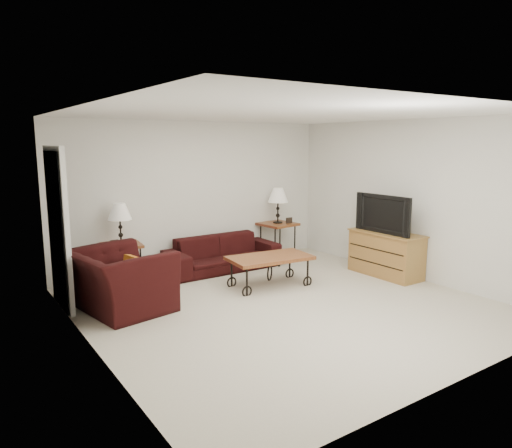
{
  "coord_description": "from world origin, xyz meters",
  "views": [
    {
      "loc": [
        -3.72,
        -4.76,
        2.15
      ],
      "look_at": [
        0.0,
        0.7,
        1.0
      ],
      "focal_mm": 33.13,
      "sensor_mm": 36.0,
      "label": 1
    }
  ],
  "objects_px": {
    "side_table_right": "(278,240)",
    "lamp_right": "(278,206)",
    "coffee_table": "(270,271)",
    "tv_stand": "(386,254)",
    "television": "(387,214)",
    "armchair": "(120,280)",
    "backpack": "(282,252)",
    "sofa": "(223,253)",
    "side_table_left": "(122,264)",
    "lamp_left": "(120,224)"
  },
  "relations": [
    {
      "from": "side_table_right",
      "to": "armchair",
      "type": "bearing_deg",
      "value": -161.24
    },
    {
      "from": "coffee_table",
      "to": "armchair",
      "type": "relative_size",
      "value": 1.01
    },
    {
      "from": "side_table_left",
      "to": "tv_stand",
      "type": "height_order",
      "value": "tv_stand"
    },
    {
      "from": "side_table_right",
      "to": "coffee_table",
      "type": "height_order",
      "value": "side_table_right"
    },
    {
      "from": "armchair",
      "to": "backpack",
      "type": "height_order",
      "value": "armchair"
    },
    {
      "from": "armchair",
      "to": "backpack",
      "type": "xyz_separation_m",
      "value": [
        3.18,
        0.75,
        -0.2
      ]
    },
    {
      "from": "sofa",
      "to": "coffee_table",
      "type": "relative_size",
      "value": 1.59
    },
    {
      "from": "tv_stand",
      "to": "sofa",
      "type": "bearing_deg",
      "value": 138.34
    },
    {
      "from": "lamp_left",
      "to": "coffee_table",
      "type": "height_order",
      "value": "lamp_left"
    },
    {
      "from": "tv_stand",
      "to": "coffee_table",
      "type": "bearing_deg",
      "value": 162.82
    },
    {
      "from": "lamp_right",
      "to": "television",
      "type": "distance_m",
      "value": 2.09
    },
    {
      "from": "side_table_left",
      "to": "television",
      "type": "distance_m",
      "value": 4.23
    },
    {
      "from": "lamp_right",
      "to": "television",
      "type": "bearing_deg",
      "value": -70.6
    },
    {
      "from": "coffee_table",
      "to": "lamp_left",
      "type": "bearing_deg",
      "value": 142.26
    },
    {
      "from": "side_table_left",
      "to": "backpack",
      "type": "xyz_separation_m",
      "value": [
        2.77,
        -0.4,
        -0.11
      ]
    },
    {
      "from": "tv_stand",
      "to": "lamp_left",
      "type": "bearing_deg",
      "value": 151.87
    },
    {
      "from": "lamp_right",
      "to": "armchair",
      "type": "bearing_deg",
      "value": -161.24
    },
    {
      "from": "armchair",
      "to": "backpack",
      "type": "bearing_deg",
      "value": -86.76
    },
    {
      "from": "television",
      "to": "backpack",
      "type": "xyz_separation_m",
      "value": [
        -0.9,
        1.57,
        -0.83
      ]
    },
    {
      "from": "lamp_left",
      "to": "lamp_right",
      "type": "xyz_separation_m",
      "value": [
        2.98,
        0.0,
        0.05
      ]
    },
    {
      "from": "sofa",
      "to": "lamp_left",
      "type": "relative_size",
      "value": 3.14
    },
    {
      "from": "armchair",
      "to": "tv_stand",
      "type": "distance_m",
      "value": 4.19
    },
    {
      "from": "armchair",
      "to": "backpack",
      "type": "distance_m",
      "value": 3.27
    },
    {
      "from": "coffee_table",
      "to": "sofa",
      "type": "bearing_deg",
      "value": 95.42
    },
    {
      "from": "side_table_right",
      "to": "lamp_right",
      "type": "bearing_deg",
      "value": 0.0
    },
    {
      "from": "coffee_table",
      "to": "tv_stand",
      "type": "distance_m",
      "value": 1.99
    },
    {
      "from": "side_table_left",
      "to": "side_table_right",
      "type": "bearing_deg",
      "value": 0.0
    },
    {
      "from": "side_table_right",
      "to": "tv_stand",
      "type": "distance_m",
      "value": 2.1
    },
    {
      "from": "lamp_right",
      "to": "television",
      "type": "height_order",
      "value": "television"
    },
    {
      "from": "tv_stand",
      "to": "television",
      "type": "distance_m",
      "value": 0.67
    },
    {
      "from": "coffee_table",
      "to": "television",
      "type": "bearing_deg",
      "value": -17.35
    },
    {
      "from": "backpack",
      "to": "lamp_right",
      "type": "bearing_deg",
      "value": 47.88
    },
    {
      "from": "tv_stand",
      "to": "television",
      "type": "xyz_separation_m",
      "value": [
        -0.02,
        0.0,
        0.66
      ]
    },
    {
      "from": "side_table_left",
      "to": "lamp_left",
      "type": "xyz_separation_m",
      "value": [
        0.0,
        0.0,
        0.62
      ]
    },
    {
      "from": "sofa",
      "to": "coffee_table",
      "type": "height_order",
      "value": "sofa"
    },
    {
      "from": "armchair",
      "to": "television",
      "type": "relative_size",
      "value": 1.14
    },
    {
      "from": "side_table_left",
      "to": "television",
      "type": "bearing_deg",
      "value": -28.26
    },
    {
      "from": "lamp_right",
      "to": "coffee_table",
      "type": "distance_m",
      "value": 1.97
    },
    {
      "from": "armchair",
      "to": "television",
      "type": "height_order",
      "value": "television"
    },
    {
      "from": "coffee_table",
      "to": "backpack",
      "type": "xyz_separation_m",
      "value": [
        0.98,
        0.99,
        -0.03
      ]
    },
    {
      "from": "coffee_table",
      "to": "armchair",
      "type": "height_order",
      "value": "armchair"
    },
    {
      "from": "sofa",
      "to": "lamp_right",
      "type": "relative_size",
      "value": 2.97
    },
    {
      "from": "backpack",
      "to": "side_table_left",
      "type": "bearing_deg",
      "value": 157.35
    },
    {
      "from": "side_table_left",
      "to": "sofa",
      "type": "bearing_deg",
      "value": -6.13
    },
    {
      "from": "sofa",
      "to": "lamp_right",
      "type": "bearing_deg",
      "value": 7.88
    },
    {
      "from": "side_table_right",
      "to": "television",
      "type": "height_order",
      "value": "television"
    },
    {
      "from": "lamp_right",
      "to": "coffee_table",
      "type": "bearing_deg",
      "value": -130.57
    },
    {
      "from": "side_table_right",
      "to": "television",
      "type": "relative_size",
      "value": 0.62
    },
    {
      "from": "sofa",
      "to": "tv_stand",
      "type": "height_order",
      "value": "tv_stand"
    },
    {
      "from": "side_table_left",
      "to": "lamp_right",
      "type": "xyz_separation_m",
      "value": [
        2.98,
        0.0,
        0.67
      ]
    }
  ]
}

